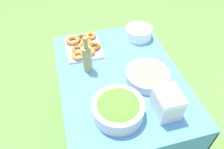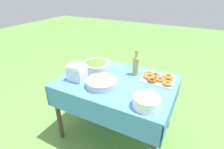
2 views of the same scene
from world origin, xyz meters
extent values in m
plane|color=#609342|center=(0.00, 0.00, 0.00)|extent=(14.00, 14.00, 0.00)
cube|color=#4C8CD1|center=(0.00, 0.00, 0.73)|extent=(1.21, 0.89, 0.02)
cube|color=#4C8CD1|center=(0.00, -0.44, 0.61)|extent=(1.21, 0.01, 0.22)
cube|color=#4C8CD1|center=(0.00, 0.44, 0.61)|extent=(1.21, 0.01, 0.22)
cube|color=#4C8CD1|center=(-0.60, 0.00, 0.61)|extent=(0.01, 0.89, 0.22)
cube|color=#4C8CD1|center=(0.60, 0.00, 0.61)|extent=(0.01, 0.89, 0.22)
cylinder|color=#473828|center=(-0.55, -0.39, 0.36)|extent=(0.05, 0.05, 0.72)
cylinder|color=#473828|center=(-0.55, 0.39, 0.36)|extent=(0.05, 0.05, 0.72)
cylinder|color=#473828|center=(0.55, 0.39, 0.36)|extent=(0.05, 0.05, 0.72)
cylinder|color=silver|center=(-0.33, 0.11, 0.80)|extent=(0.32, 0.32, 0.10)
ellipsoid|color=#51892D|center=(-0.33, 0.11, 0.83)|extent=(0.29, 0.29, 0.07)
cylinder|color=#B2B7BC|center=(-0.09, -0.18, 0.78)|extent=(0.31, 0.31, 0.07)
ellipsoid|color=tan|center=(-0.09, -0.18, 0.80)|extent=(0.28, 0.28, 0.06)
cube|color=silver|center=(0.38, 0.21, 0.75)|extent=(0.34, 0.29, 0.02)
torus|color=#B27533|center=(0.29, 0.19, 0.78)|extent=(0.17, 0.17, 0.04)
torus|color=#A36628|center=(0.34, 0.26, 0.78)|extent=(0.14, 0.14, 0.03)
torus|color=#B27533|center=(0.41, 0.18, 0.78)|extent=(0.13, 0.13, 0.03)
torus|color=#B27533|center=(0.47, 0.29, 0.78)|extent=(0.17, 0.17, 0.04)
torus|color=#B27533|center=(0.50, 0.12, 0.78)|extent=(0.14, 0.14, 0.03)
torus|color=#B27533|center=(0.26, 0.27, 0.77)|extent=(0.11, 0.11, 0.03)
torus|color=brown|center=(0.34, 0.12, 0.78)|extent=(0.12, 0.12, 0.03)
torus|color=brown|center=(0.49, 0.20, 0.78)|extent=(0.13, 0.13, 0.03)
cylinder|color=white|center=(0.42, -0.29, 0.75)|extent=(0.23, 0.23, 0.01)
cylinder|color=white|center=(0.42, -0.29, 0.76)|extent=(0.23, 0.23, 0.01)
cylinder|color=white|center=(0.42, -0.29, 0.77)|extent=(0.23, 0.23, 0.01)
cylinder|color=white|center=(0.42, -0.29, 0.79)|extent=(0.23, 0.23, 0.01)
cylinder|color=white|center=(0.42, -0.29, 0.80)|extent=(0.23, 0.23, 0.01)
cylinder|color=white|center=(0.42, -0.29, 0.81)|extent=(0.23, 0.23, 0.01)
cylinder|color=white|center=(0.42, -0.29, 0.82)|extent=(0.23, 0.23, 0.01)
cylinder|color=white|center=(0.42, -0.29, 0.83)|extent=(0.23, 0.23, 0.01)
cylinder|color=#998E4C|center=(0.12, 0.22, 0.85)|extent=(0.07, 0.07, 0.21)
cylinder|color=#998E4C|center=(0.12, 0.22, 0.99)|extent=(0.03, 0.03, 0.07)
cylinder|color=#A58C33|center=(0.12, 0.22, 1.03)|extent=(0.04, 0.04, 0.02)
cube|color=silver|center=(-0.39, -0.19, 0.81)|extent=(0.18, 0.14, 0.14)
cube|color=white|center=(-0.39, -0.19, 0.90)|extent=(0.18, 0.15, 0.03)
camera|label=1|loc=(-1.09, 0.35, 1.90)|focal=35.00mm
camera|label=2|loc=(0.71, -1.48, 1.66)|focal=28.00mm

